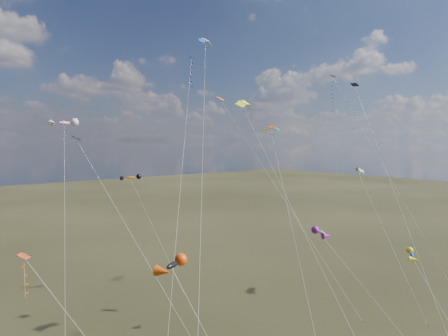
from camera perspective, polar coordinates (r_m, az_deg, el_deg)
diamond_black_high at (r=71.84m, az=16.07°, el=8.89°), size 5.67×19.36×33.56m
diamond_navy_tall at (r=62.92m, az=-4.84°, el=11.42°), size 19.64×23.85×35.69m
diamond_black_mid at (r=42.89m, az=-16.16°, el=-3.61°), size 7.52×16.61×22.77m
diamond_red_low at (r=38.08m, az=-25.88°, el=-14.58°), size 7.60×9.39×12.93m
diamond_navy_right at (r=50.04m, az=18.61°, el=6.11°), size 7.01×16.86×29.11m
diamond_orange_center at (r=50.35m, az=4.91°, el=1.42°), size 12.15×14.37×27.84m
parafoil_yellow at (r=48.28m, az=3.10°, el=9.22°), size 5.25×15.30×27.50m
parafoil_blue_white at (r=51.04m, az=-2.67°, el=17.50°), size 14.63×17.83×35.14m
parafoil_striped at (r=62.44m, az=18.89°, el=-0.12°), size 5.79×13.81×18.75m
parafoil_tricolor at (r=52.86m, az=6.88°, el=5.61°), size 11.44×18.32×24.54m
novelty_black_orange at (r=32.72m, az=-7.38°, el=-13.65°), size 4.37×9.90×13.00m
novelty_orange_black at (r=62.23m, az=-13.17°, el=-1.41°), size 5.52×9.52×17.11m
novelty_white_purple at (r=42.96m, az=13.74°, el=-9.02°), size 6.66×10.24×13.23m
novelty_redwhite_stripe at (r=64.77m, az=-21.86°, el=5.95°), size 7.67×17.74×25.61m
novelty_blue_yellow at (r=42.09m, az=25.28°, el=-11.23°), size 5.36×6.16×11.99m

